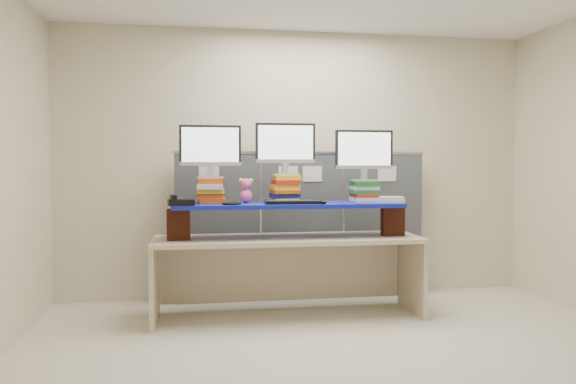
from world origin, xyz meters
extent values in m
cube|color=beige|center=(0.00, 0.00, 1.40)|extent=(5.00, 4.00, 2.80)
cube|color=beige|center=(0.00, 0.00, 0.00)|extent=(5.00, 4.00, 0.01)
cube|color=#3E4449|center=(-0.87, 1.78, 0.75)|extent=(0.85, 0.05, 1.50)
cube|color=#3E4449|center=(0.00, 1.78, 0.75)|extent=(0.85, 0.05, 1.50)
cube|color=#3E4449|center=(0.87, 1.78, 0.75)|extent=(0.85, 0.05, 1.50)
cube|color=#ADAFB4|center=(0.00, 1.78, 1.51)|extent=(2.60, 0.06, 0.03)
cube|color=white|center=(-0.95, 1.75, 1.30)|extent=(0.20, 0.00, 0.16)
cube|color=white|center=(-0.15, 1.75, 1.30)|extent=(0.20, 0.00, 0.16)
cube|color=white|center=(0.10, 1.75, 1.30)|extent=(0.20, 0.00, 0.16)
cube|color=white|center=(0.90, 1.75, 1.30)|extent=(0.20, 0.00, 0.16)
cube|color=beige|center=(-0.26, 1.12, 0.72)|extent=(2.42, 0.72, 0.04)
cube|color=beige|center=(-1.45, 1.13, 0.35)|extent=(0.04, 0.66, 0.70)
cube|color=beige|center=(0.93, 1.11, 0.35)|extent=(0.04, 0.66, 0.70)
cube|color=maroon|center=(-1.23, 1.08, 0.87)|extent=(0.20, 0.11, 0.27)
cube|color=maroon|center=(0.72, 1.06, 0.87)|extent=(0.20, 0.11, 0.27)
cube|color=navy|center=(-0.26, 1.12, 1.03)|extent=(2.06, 0.53, 0.04)
cube|color=#B84A11|center=(-0.94, 1.25, 1.07)|extent=(0.24, 0.28, 0.05)
cube|color=#B84A11|center=(-0.96, 1.25, 1.11)|extent=(0.23, 0.27, 0.04)
cube|color=yellow|center=(-0.95, 1.25, 1.15)|extent=(0.24, 0.28, 0.04)
cube|color=silver|center=(-0.95, 1.23, 1.20)|extent=(0.24, 0.29, 0.05)
cube|color=#B84A11|center=(-0.95, 1.25, 1.24)|extent=(0.22, 0.27, 0.05)
cube|color=silver|center=(-0.27, 1.23, 1.07)|extent=(0.23, 0.27, 0.04)
cube|color=navy|center=(-0.27, 1.24, 1.11)|extent=(0.26, 0.27, 0.04)
cube|color=#B84A11|center=(-0.27, 1.24, 1.15)|extent=(0.24, 0.31, 0.03)
cube|color=yellow|center=(-0.27, 1.25, 1.19)|extent=(0.25, 0.30, 0.05)
cube|color=#A92913|center=(-0.27, 1.25, 1.23)|extent=(0.23, 0.31, 0.04)
cube|color=yellow|center=(-0.25, 1.23, 1.27)|extent=(0.24, 0.27, 0.04)
cube|color=silver|center=(0.50, 1.23, 1.07)|extent=(0.23, 0.28, 0.04)
cube|color=#A92913|center=(0.49, 1.23, 1.10)|extent=(0.22, 0.28, 0.04)
cube|color=#1B671E|center=(0.49, 1.25, 1.14)|extent=(0.26, 0.30, 0.04)
cube|color=silver|center=(0.50, 1.24, 1.17)|extent=(0.24, 0.27, 0.03)
cube|color=#1B671E|center=(0.49, 1.24, 1.21)|extent=(0.23, 0.27, 0.05)
cube|color=#B8B7BD|center=(-0.95, 1.25, 1.28)|extent=(0.24, 0.16, 0.02)
cube|color=#B8B7BD|center=(-0.95, 1.25, 1.33)|extent=(0.06, 0.04, 0.10)
cube|color=black|center=(-0.95, 1.25, 1.57)|extent=(0.55, 0.04, 0.37)
cube|color=white|center=(-0.95, 1.23, 1.57)|extent=(0.51, 0.01, 0.32)
cube|color=#B8B7BD|center=(-0.26, 1.24, 1.30)|extent=(0.24, 0.16, 0.02)
cube|color=#B8B7BD|center=(-0.26, 1.24, 1.36)|extent=(0.06, 0.04, 0.10)
cube|color=black|center=(-0.26, 1.24, 1.59)|extent=(0.55, 0.04, 0.37)
cube|color=white|center=(-0.26, 1.22, 1.59)|extent=(0.51, 0.01, 0.32)
cube|color=#B8B7BD|center=(0.49, 1.24, 1.25)|extent=(0.24, 0.16, 0.02)
cube|color=#B8B7BD|center=(0.49, 1.24, 1.30)|extent=(0.06, 0.04, 0.10)
cube|color=black|center=(0.49, 1.24, 1.54)|extent=(0.55, 0.04, 0.37)
cube|color=white|center=(0.49, 1.22, 1.54)|extent=(0.51, 0.01, 0.32)
cube|color=black|center=(-0.24, 1.01, 1.06)|extent=(0.49, 0.18, 0.03)
cube|color=#28282A|center=(-0.24, 1.01, 1.07)|extent=(0.42, 0.13, 0.00)
ellipsoid|color=black|center=(0.03, 0.95, 1.06)|extent=(0.07, 0.11, 0.03)
cube|color=black|center=(-1.21, 0.98, 1.07)|extent=(0.23, 0.22, 0.05)
cube|color=#28282A|center=(-1.21, 0.98, 1.10)|extent=(0.12, 0.12, 0.01)
cube|color=black|center=(-1.27, 0.97, 1.12)|extent=(0.07, 0.20, 0.04)
torus|color=black|center=(-0.77, 1.00, 1.05)|extent=(0.20, 0.20, 0.02)
ellipsoid|color=#FB5F96|center=(-0.63, 1.22, 1.11)|extent=(0.11, 0.10, 0.12)
sphere|color=#FB5F96|center=(-0.63, 1.22, 1.22)|extent=(0.10, 0.10, 0.10)
sphere|color=yellow|center=(-0.67, 1.22, 1.25)|extent=(0.04, 0.04, 0.04)
sphere|color=yellow|center=(-0.58, 1.22, 1.25)|extent=(0.04, 0.04, 0.04)
cube|color=beige|center=(0.69, 1.04, 1.06)|extent=(0.26, 0.22, 0.03)
cube|color=beige|center=(0.69, 1.04, 1.09)|extent=(0.25, 0.21, 0.03)
camera|label=1|loc=(-1.09, -3.88, 1.39)|focal=35.00mm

